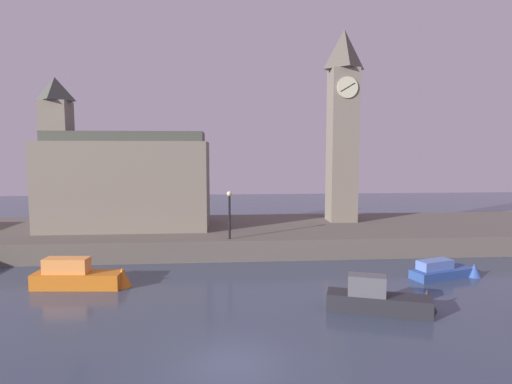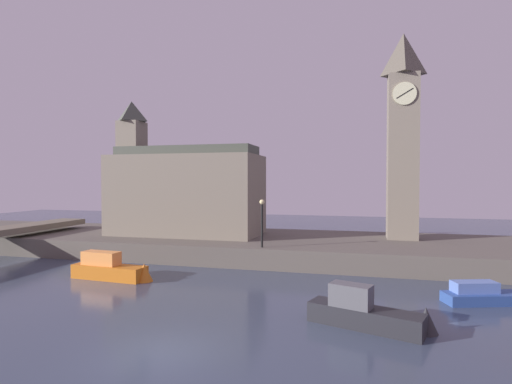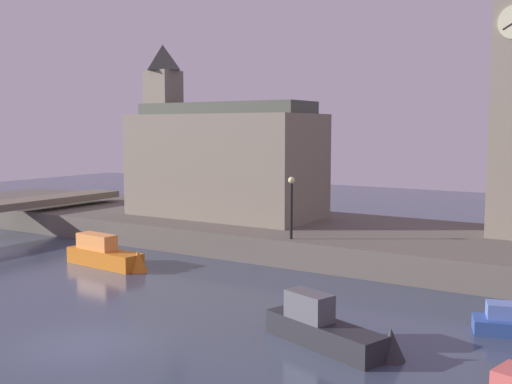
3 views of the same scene
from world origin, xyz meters
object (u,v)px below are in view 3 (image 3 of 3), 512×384
boat_barge_dark (333,331)px  boat_patrol_orange (109,255)px  parliament_hall (220,159)px  streetlamp (291,200)px

boat_barge_dark → boat_patrol_orange: (-15.63, 4.79, 0.02)m
parliament_hall → boat_patrol_orange: parliament_hall is taller
boat_patrol_orange → boat_barge_dark: bearing=-17.0°
streetlamp → boat_barge_dark: streetlamp is taller
streetlamp → parliament_hall: bearing=148.0°
parliament_hall → streetlamp: 10.32m
streetlamp → boat_barge_dark: size_ratio=0.61×
boat_barge_dark → streetlamp: bearing=125.5°
parliament_hall → boat_barge_dark: parliament_hall is taller
streetlamp → boat_barge_dark: 12.99m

